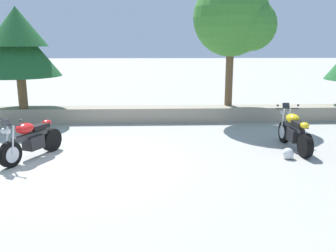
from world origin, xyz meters
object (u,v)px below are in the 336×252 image
(motorcycle_red_near_left, at_px, (31,140))
(motorcycle_yellow_centre, at_px, (294,132))
(leafy_tree_mid_left, at_px, (235,20))
(pine_tree_far_left, at_px, (18,43))
(rider_helmet, at_px, (288,153))

(motorcycle_red_near_left, bearing_deg, motorcycle_yellow_centre, 4.98)
(leafy_tree_mid_left, bearing_deg, motorcycle_red_near_left, -143.15)
(motorcycle_yellow_centre, distance_m, pine_tree_far_left, 9.61)
(motorcycle_red_near_left, xyz_separation_m, pine_tree_far_left, (-1.63, 4.21, 2.37))
(motorcycle_yellow_centre, height_order, pine_tree_far_left, pine_tree_far_left)
(pine_tree_far_left, height_order, leafy_tree_mid_left, leafy_tree_mid_left)
(motorcycle_yellow_centre, distance_m, rider_helmet, 1.02)
(motorcycle_yellow_centre, relative_size, pine_tree_far_left, 0.58)
(pine_tree_far_left, bearing_deg, leafy_tree_mid_left, 2.51)
(motorcycle_yellow_centre, relative_size, rider_helmet, 7.37)
(motorcycle_yellow_centre, bearing_deg, leafy_tree_mid_left, 102.93)
(motorcycle_yellow_centre, bearing_deg, rider_helmet, -118.02)
(motorcycle_red_near_left, height_order, motorcycle_yellow_centre, same)
(motorcycle_red_near_left, distance_m, leafy_tree_mid_left, 8.22)
(motorcycle_red_near_left, distance_m, motorcycle_yellow_centre, 6.99)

